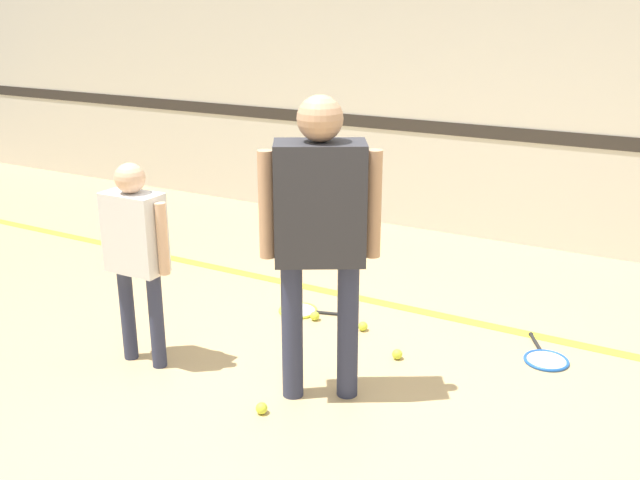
{
  "coord_description": "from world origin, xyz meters",
  "views": [
    {
      "loc": [
        1.66,
        -3.11,
        2.16
      ],
      "look_at": [
        -0.1,
        0.06,
        0.94
      ],
      "focal_mm": 40.0,
      "sensor_mm": 36.0,
      "label": 1
    }
  ],
  "objects_px": {
    "person_instructor": "(320,219)",
    "tennis_ball_stray_right": "(363,326)",
    "racket_spare_on_floor": "(301,311)",
    "racket_second_spare": "(545,359)",
    "tennis_ball_near_instructor": "(262,408)",
    "tennis_ball_by_spare_racket": "(315,316)",
    "tennis_ball_stray_left": "(397,354)",
    "person_student_left": "(135,243)"
  },
  "relations": [
    {
      "from": "person_instructor",
      "to": "tennis_ball_stray_right",
      "type": "distance_m",
      "value": 1.36
    },
    {
      "from": "racket_spare_on_floor",
      "to": "tennis_ball_stray_right",
      "type": "height_order",
      "value": "tennis_ball_stray_right"
    },
    {
      "from": "person_student_left",
      "to": "tennis_ball_stray_left",
      "type": "xyz_separation_m",
      "value": [
        1.38,
        0.8,
        -0.76
      ]
    },
    {
      "from": "racket_spare_on_floor",
      "to": "tennis_ball_near_instructor",
      "type": "distance_m",
      "value": 1.37
    },
    {
      "from": "tennis_ball_stray_left",
      "to": "tennis_ball_stray_right",
      "type": "relative_size",
      "value": 1.0
    },
    {
      "from": "racket_second_spare",
      "to": "tennis_ball_stray_right",
      "type": "bearing_deg",
      "value": 70.44
    },
    {
      "from": "racket_spare_on_floor",
      "to": "person_instructor",
      "type": "bearing_deg",
      "value": -70.08
    },
    {
      "from": "tennis_ball_near_instructor",
      "to": "tennis_ball_stray_right",
      "type": "distance_m",
      "value": 1.21
    },
    {
      "from": "tennis_ball_by_spare_racket",
      "to": "person_instructor",
      "type": "bearing_deg",
      "value": -58.89
    },
    {
      "from": "person_student_left",
      "to": "person_instructor",
      "type": "bearing_deg",
      "value": 8.26
    },
    {
      "from": "racket_spare_on_floor",
      "to": "tennis_ball_by_spare_racket",
      "type": "height_order",
      "value": "tennis_ball_by_spare_racket"
    },
    {
      "from": "racket_second_spare",
      "to": "tennis_ball_stray_right",
      "type": "xyz_separation_m",
      "value": [
        -1.2,
        -0.18,
        0.02
      ]
    },
    {
      "from": "racket_spare_on_floor",
      "to": "racket_second_spare",
      "type": "distance_m",
      "value": 1.73
    },
    {
      "from": "racket_spare_on_floor",
      "to": "tennis_ball_by_spare_racket",
      "type": "distance_m",
      "value": 0.18
    },
    {
      "from": "person_student_left",
      "to": "tennis_ball_stray_right",
      "type": "bearing_deg",
      "value": 45.64
    },
    {
      "from": "racket_second_spare",
      "to": "tennis_ball_near_instructor",
      "type": "relative_size",
      "value": 8.06
    },
    {
      "from": "person_instructor",
      "to": "racket_spare_on_floor",
      "type": "xyz_separation_m",
      "value": [
        -0.68,
        0.94,
        -1.05
      ]
    },
    {
      "from": "racket_second_spare",
      "to": "person_student_left",
      "type": "bearing_deg",
      "value": 91.4
    },
    {
      "from": "tennis_ball_near_instructor",
      "to": "tennis_ball_by_spare_racket",
      "type": "xyz_separation_m",
      "value": [
        -0.34,
        1.2,
        0.0
      ]
    },
    {
      "from": "tennis_ball_near_instructor",
      "to": "tennis_ball_by_spare_racket",
      "type": "bearing_deg",
      "value": 105.78
    },
    {
      "from": "tennis_ball_stray_right",
      "to": "racket_spare_on_floor",
      "type": "bearing_deg",
      "value": 173.36
    },
    {
      "from": "person_instructor",
      "to": "tennis_ball_by_spare_racket",
      "type": "distance_m",
      "value": 1.44
    },
    {
      "from": "tennis_ball_by_spare_racket",
      "to": "tennis_ball_stray_left",
      "type": "height_order",
      "value": "same"
    },
    {
      "from": "racket_spare_on_floor",
      "to": "tennis_ball_stray_right",
      "type": "relative_size",
      "value": 8.16
    },
    {
      "from": "racket_spare_on_floor",
      "to": "tennis_ball_near_instructor",
      "type": "xyz_separation_m",
      "value": [
        0.5,
        -1.27,
        0.02
      ]
    },
    {
      "from": "person_student_left",
      "to": "tennis_ball_by_spare_racket",
      "type": "xyz_separation_m",
      "value": [
        0.63,
        1.05,
        -0.76
      ]
    },
    {
      "from": "racket_spare_on_floor",
      "to": "racket_second_spare",
      "type": "xyz_separation_m",
      "value": [
        1.73,
        0.12,
        -0.0
      ]
    },
    {
      "from": "racket_second_spare",
      "to": "tennis_ball_stray_left",
      "type": "height_order",
      "value": "tennis_ball_stray_left"
    },
    {
      "from": "tennis_ball_near_instructor",
      "to": "tennis_ball_stray_right",
      "type": "xyz_separation_m",
      "value": [
        0.03,
        1.21,
        0.0
      ]
    },
    {
      "from": "person_student_left",
      "to": "tennis_ball_near_instructor",
      "type": "xyz_separation_m",
      "value": [
        0.97,
        -0.14,
        -0.76
      ]
    },
    {
      "from": "tennis_ball_by_spare_racket",
      "to": "racket_second_spare",
      "type": "bearing_deg",
      "value": 6.95
    },
    {
      "from": "tennis_ball_near_instructor",
      "to": "tennis_ball_by_spare_racket",
      "type": "height_order",
      "value": "same"
    },
    {
      "from": "person_instructor",
      "to": "tennis_ball_stray_right",
      "type": "xyz_separation_m",
      "value": [
        -0.15,
        0.88,
        -1.03
      ]
    },
    {
      "from": "person_instructor",
      "to": "tennis_ball_stray_left",
      "type": "distance_m",
      "value": 1.22
    },
    {
      "from": "tennis_ball_stray_right",
      "to": "racket_second_spare",
      "type": "bearing_deg",
      "value": 8.5
    },
    {
      "from": "tennis_ball_stray_left",
      "to": "racket_second_spare",
      "type": "bearing_deg",
      "value": 28.1
    },
    {
      "from": "racket_spare_on_floor",
      "to": "tennis_ball_near_instructor",
      "type": "relative_size",
      "value": 8.16
    },
    {
      "from": "person_instructor",
      "to": "tennis_ball_stray_right",
      "type": "height_order",
      "value": "person_instructor"
    },
    {
      "from": "tennis_ball_by_spare_racket",
      "to": "tennis_ball_stray_right",
      "type": "height_order",
      "value": "same"
    },
    {
      "from": "tennis_ball_stray_left",
      "to": "tennis_ball_by_spare_racket",
      "type": "bearing_deg",
      "value": 161.32
    },
    {
      "from": "racket_spare_on_floor",
      "to": "tennis_ball_stray_left",
      "type": "bearing_deg",
      "value": -35.91
    },
    {
      "from": "racket_spare_on_floor",
      "to": "tennis_ball_stray_left",
      "type": "xyz_separation_m",
      "value": [
        0.9,
        -0.33,
        0.02
      ]
    }
  ]
}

